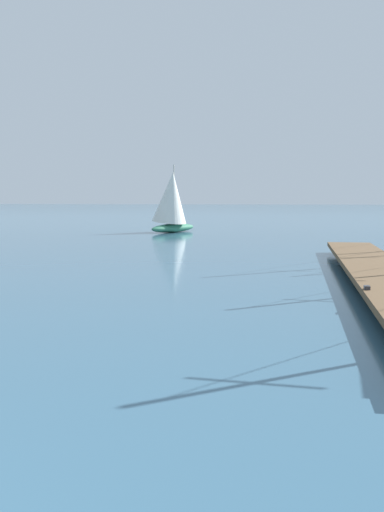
# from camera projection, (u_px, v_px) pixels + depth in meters

# --- Properties ---
(floating_dock) EXTENTS (1.99, 19.41, 0.53)m
(floating_dock) POSITION_uv_depth(u_px,v_px,m) (380.00, 272.00, 15.88)
(floating_dock) COLOR brown
(floating_dock) RESTS_ON ground
(distant_sailboat) EXTENTS (3.44, 4.76, 4.64)m
(distant_sailboat) POSITION_uv_depth(u_px,v_px,m) (171.00, 202.00, 39.57)
(distant_sailboat) COLOR #337556
(distant_sailboat) RESTS_ON ground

